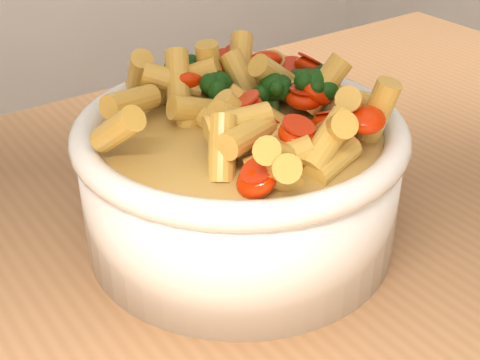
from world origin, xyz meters
TOP-DOWN VIEW (x-y plane):
  - serving_bowl at (0.00, 0.06)m, footprint 0.25×0.25m
  - pasta_salad at (0.00, 0.06)m, footprint 0.20×0.20m

SIDE VIEW (x-z plane):
  - serving_bowl at x=0.00m, z-range 0.90..1.01m
  - pasta_salad at x=0.00m, z-range 1.00..1.04m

